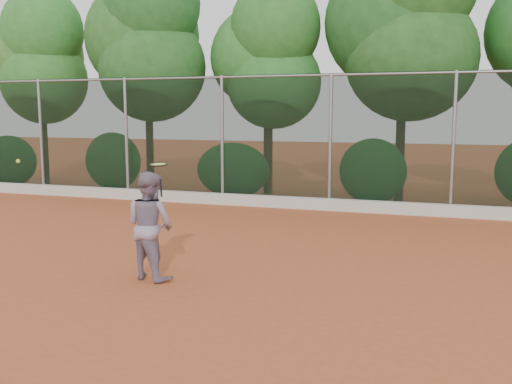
% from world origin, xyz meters
% --- Properties ---
extents(ground, '(80.00, 80.00, 0.00)m').
position_xyz_m(ground, '(0.00, 0.00, 0.00)').
color(ground, '#A54B27').
rests_on(ground, ground).
extents(concrete_curb, '(24.00, 0.20, 0.30)m').
position_xyz_m(concrete_curb, '(0.00, 6.82, 0.15)').
color(concrete_curb, beige).
rests_on(concrete_curb, ground).
extents(tennis_player, '(0.94, 0.83, 1.64)m').
position_xyz_m(tennis_player, '(-1.34, -0.05, 0.82)').
color(tennis_player, gray).
rests_on(tennis_player, ground).
extents(chainlink_fence, '(24.09, 0.09, 3.50)m').
position_xyz_m(chainlink_fence, '(-0.00, 7.00, 1.86)').
color(chainlink_fence, black).
rests_on(chainlink_fence, ground).
extents(foliage_backdrop, '(23.70, 3.63, 7.55)m').
position_xyz_m(foliage_backdrop, '(-0.55, 8.98, 4.40)').
color(foliage_backdrop, '#3D2917').
rests_on(foliage_backdrop, ground).
extents(tennis_racket, '(0.27, 0.27, 0.51)m').
position_xyz_m(tennis_racket, '(-1.09, -0.19, 1.72)').
color(tennis_racket, black).
rests_on(tennis_racket, ground).
extents(tennis_ball_in_flight, '(0.06, 0.06, 0.06)m').
position_xyz_m(tennis_ball_in_flight, '(-3.47, -0.34, 1.76)').
color(tennis_ball_in_flight, yellow).
rests_on(tennis_ball_in_flight, ground).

